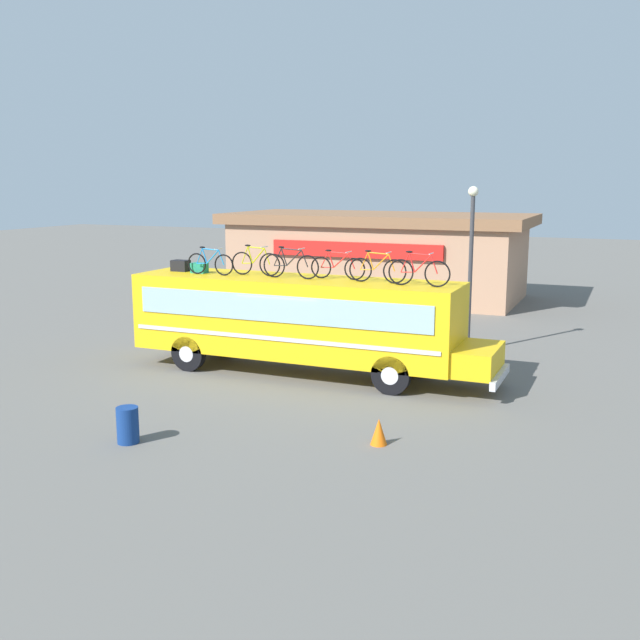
% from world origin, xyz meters
% --- Properties ---
extents(ground_plane, '(120.00, 120.00, 0.00)m').
position_xyz_m(ground_plane, '(0.00, 0.00, 0.00)').
color(ground_plane, '#605E59').
extents(bus, '(11.23, 2.44, 2.90)m').
position_xyz_m(bus, '(0.17, 0.00, 1.70)').
color(bus, yellow).
rests_on(bus, ground).
extents(luggage_bag_1, '(0.55, 0.37, 0.35)m').
position_xyz_m(luggage_bag_1, '(-4.06, 0.12, 3.08)').
color(luggage_bag_1, black).
rests_on(luggage_bag_1, bus).
extents(luggage_bag_2, '(0.47, 0.34, 0.32)m').
position_xyz_m(luggage_bag_2, '(-3.25, -0.05, 3.06)').
color(luggage_bag_2, '#1E7F66').
rests_on(luggage_bag_2, bus).
extents(rooftop_bicycle_1, '(1.61, 0.44, 0.87)m').
position_xyz_m(rooftop_bicycle_1, '(-2.69, -0.32, 3.27)').
color(rooftop_bicycle_1, black).
rests_on(rooftop_bicycle_1, bus).
extents(rooftop_bicycle_2, '(1.66, 0.44, 0.94)m').
position_xyz_m(rooftop_bicycle_2, '(-1.33, 0.08, 3.29)').
color(rooftop_bicycle_2, black).
rests_on(rooftop_bicycle_2, bus).
extents(rooftop_bicycle_3, '(1.81, 0.44, 0.95)m').
position_xyz_m(rooftop_bicycle_3, '(-0.06, -0.11, 3.30)').
color(rooftop_bicycle_3, black).
rests_on(rooftop_bicycle_3, bus).
extents(rooftop_bicycle_4, '(1.71, 0.44, 0.87)m').
position_xyz_m(rooftop_bicycle_4, '(1.29, 0.25, 3.27)').
color(rooftop_bicycle_4, black).
rests_on(rooftop_bicycle_4, bus).
extents(rooftop_bicycle_5, '(1.71, 0.44, 0.92)m').
position_xyz_m(rooftop_bicycle_5, '(2.60, 0.00, 3.29)').
color(rooftop_bicycle_5, black).
rests_on(rooftop_bicycle_5, bus).
extents(rooftop_bicycle_6, '(1.75, 0.44, 0.96)m').
position_xyz_m(rooftop_bicycle_6, '(3.88, -0.22, 3.30)').
color(rooftop_bicycle_6, black).
rests_on(rooftop_bicycle_6, bus).
extents(roadside_building, '(14.94, 6.94, 4.14)m').
position_xyz_m(roadside_building, '(-2.61, 15.44, 2.11)').
color(roadside_building, tan).
rests_on(roadside_building, ground).
extents(trash_bin, '(0.49, 0.49, 0.82)m').
position_xyz_m(trash_bin, '(-0.81, -6.99, 0.41)').
color(trash_bin, navy).
rests_on(trash_bin, ground).
extents(traffic_cone, '(0.37, 0.37, 0.60)m').
position_xyz_m(traffic_cone, '(4.36, -4.91, 0.30)').
color(traffic_cone, orange).
rests_on(traffic_cone, ground).
extents(street_lamp, '(0.34, 0.34, 5.57)m').
position_xyz_m(street_lamp, '(4.25, 4.79, 3.41)').
color(street_lamp, '#38383D').
rests_on(street_lamp, ground).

